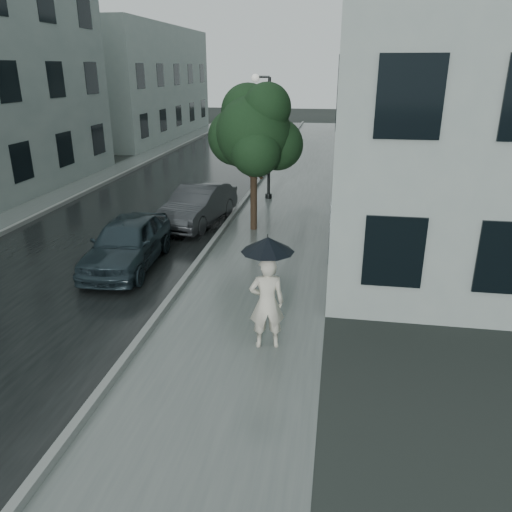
% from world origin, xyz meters
% --- Properties ---
extents(ground, '(120.00, 120.00, 0.00)m').
position_xyz_m(ground, '(0.00, 0.00, 0.00)').
color(ground, black).
rests_on(ground, ground).
extents(sidewalk, '(3.50, 60.00, 0.01)m').
position_xyz_m(sidewalk, '(0.25, 12.00, 0.00)').
color(sidewalk, slate).
rests_on(sidewalk, ground).
extents(kerb_near, '(0.15, 60.00, 0.15)m').
position_xyz_m(kerb_near, '(-1.57, 12.00, 0.07)').
color(kerb_near, slate).
rests_on(kerb_near, ground).
extents(asphalt_road, '(6.85, 60.00, 0.00)m').
position_xyz_m(asphalt_road, '(-5.08, 12.00, 0.00)').
color(asphalt_road, black).
rests_on(asphalt_road, ground).
extents(kerb_far, '(0.15, 60.00, 0.15)m').
position_xyz_m(kerb_far, '(-8.57, 12.00, 0.07)').
color(kerb_far, slate).
rests_on(kerb_far, ground).
extents(sidewalk_far, '(1.70, 60.00, 0.01)m').
position_xyz_m(sidewalk_far, '(-9.50, 12.00, 0.00)').
color(sidewalk_far, '#4C5451').
rests_on(sidewalk_far, ground).
extents(building_near, '(7.02, 36.00, 9.00)m').
position_xyz_m(building_near, '(5.47, 19.50, 4.50)').
color(building_near, '#909E97').
rests_on(building_near, ground).
extents(building_far_b, '(7.02, 18.00, 8.00)m').
position_xyz_m(building_far_b, '(-13.77, 30.00, 4.00)').
color(building_far_b, '#909E97').
rests_on(building_far_b, ground).
extents(pedestrian, '(0.76, 0.58, 1.85)m').
position_xyz_m(pedestrian, '(0.91, 0.10, 0.93)').
color(pedestrian, beige).
rests_on(pedestrian, sidewalk).
extents(umbrella, '(1.12, 1.12, 1.36)m').
position_xyz_m(umbrella, '(0.91, 0.10, 2.11)').
color(umbrella, black).
rests_on(umbrella, ground).
extents(street_tree, '(3.11, 2.83, 4.71)m').
position_xyz_m(street_tree, '(-0.60, 7.58, 3.19)').
color(street_tree, '#332619').
rests_on(street_tree, ground).
extents(lamp_post, '(0.85, 0.32, 4.87)m').
position_xyz_m(lamp_post, '(-0.86, 11.74, 2.80)').
color(lamp_post, black).
rests_on(lamp_post, ground).
extents(car_near, '(1.83, 4.09, 1.36)m').
position_xyz_m(car_near, '(-3.41, 3.63, 0.69)').
color(car_near, '#1C2A30').
rests_on(car_near, ground).
extents(car_far, '(2.01, 4.19, 1.32)m').
position_xyz_m(car_far, '(-2.60, 7.80, 0.67)').
color(car_far, '#27292C').
rests_on(car_far, ground).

